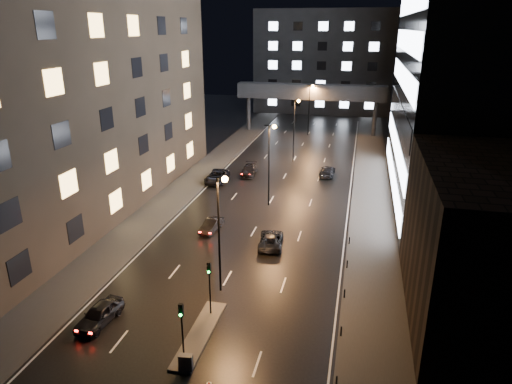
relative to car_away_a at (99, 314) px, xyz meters
The scene contains 23 objects.
ground 39.09m from the car_away_a, 79.03° to the left, with size 160.00×160.00×0.00m, color black.
sidewalk_left 33.75m from the car_away_a, 98.63° to the left, with size 5.00×110.00×0.15m, color #383533.
sidewalk_right 38.87m from the car_away_a, 59.14° to the left, with size 5.00×110.00×0.15m, color #383533.
building_left 33.13m from the car_away_a, 123.96° to the left, with size 15.00×48.00×40.00m, color #2D2319.
building_right_low 28.89m from the car_away_a, 15.02° to the left, with size 10.00×18.00×12.00m, color black.
building_right_glass 52.02m from the car_away_a, 46.65° to the left, with size 20.00×36.00×45.00m, color black.
building_far 97.36m from the car_away_a, 85.59° to the left, with size 34.00×14.00×25.00m, color #333335.
skybridge 69.18m from the car_away_a, 83.79° to the left, with size 30.00×3.00×10.00m.
median_island 7.77m from the car_away_a, ahead, with size 1.60×8.00×0.15m, color #383533.
traffic_signal_near 8.57m from the car_away_a, 20.27° to the left, with size 0.28×0.34×4.40m.
traffic_signal_far 8.50m from the car_away_a, 18.87° to the right, with size 0.28×0.34×4.40m.
bollard_row 18.30m from the car_away_a, 15.42° to the left, with size 0.12×25.12×0.90m.
streetlight_near 11.45m from the car_away_a, 39.95° to the left, with size 1.45×0.50×10.15m.
streetlight_mid_a 28.03m from the car_away_a, 73.93° to the left, with size 1.45×0.50×10.15m.
streetlight_mid_b 47.33m from the car_away_a, 80.69° to the left, with size 1.45×0.50×10.15m.
streetlight_far 67.04m from the car_away_a, 83.47° to the left, with size 1.45×0.50×10.15m.
car_away_a is the anchor object (origin of this frame).
car_away_b 17.77m from the car_away_a, 80.56° to the left, with size 1.36×3.91×1.29m, color black.
car_away_c 33.66m from the car_away_a, 92.66° to the left, with size 2.65×5.75×1.60m, color black.
car_away_d 37.84m from the car_away_a, 86.79° to the left, with size 2.04×5.01×1.45m, color black.
car_toward_a 18.37m from the car_away_a, 57.30° to the left, with size 2.29×4.97×1.38m, color black.
car_toward_b 42.25m from the car_away_a, 71.31° to the left, with size 2.03×4.99×1.45m, color black.
utility_cabinet 8.79m from the car_away_a, 22.30° to the right, with size 0.89×0.44×1.13m, color #49494B.
Camera 1 is at (10.44, -23.70, 20.88)m, focal length 32.00 mm.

